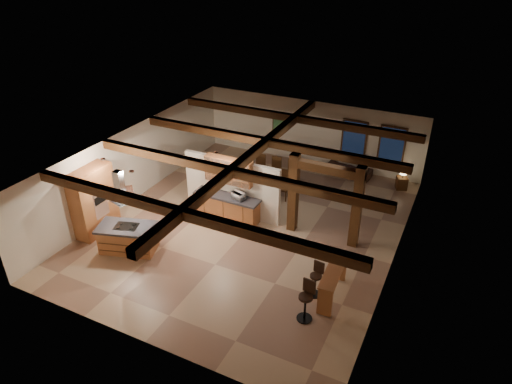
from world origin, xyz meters
TOP-DOWN VIEW (x-y plane):
  - ground at (0.00, 0.00)m, footprint 12.00×12.00m
  - room_walls at (0.00, 0.00)m, footprint 12.00×12.00m
  - ceiling_beams at (0.00, 0.00)m, footprint 10.00×12.00m
  - timber_posts at (2.50, 0.50)m, footprint 2.50×0.30m
  - partition_wall at (-1.00, 0.50)m, footprint 3.80×0.18m
  - pantry_cabinet at (-4.67, -2.60)m, footprint 0.67×1.60m
  - back_counter at (-1.00, 0.11)m, footprint 2.50×0.66m
  - upper_display_cabinet at (-1.00, 0.31)m, footprint 1.80×0.36m
  - range_hood at (-2.95, -3.03)m, footprint 1.10×1.10m
  - back_windows at (2.80, 5.93)m, footprint 2.70×0.07m
  - framed_art at (-1.50, 5.94)m, footprint 0.65×0.05m
  - recessed_cans at (-2.53, -1.93)m, footprint 3.16×2.46m
  - kitchen_island at (-2.95, -3.03)m, footprint 2.09×1.51m
  - dining_table at (-0.48, 2.97)m, footprint 1.84×1.34m
  - sofa at (2.03, 5.49)m, footprint 1.99×0.92m
  - microwave at (-0.51, 0.11)m, footprint 0.55×0.45m
  - bar_counter at (3.74, -2.25)m, footprint 0.54×1.82m
  - side_table at (4.32, 5.22)m, footprint 0.55×0.55m
  - table_lamp at (4.32, 5.22)m, footprint 0.27×0.27m
  - bar_stool_a at (3.37, -3.40)m, footprint 0.43×0.44m
  - bar_stool_b at (3.30, -2.38)m, footprint 0.38×0.39m
  - dining_chairs at (-0.48, 2.97)m, footprint 1.96×1.96m

SIDE VIEW (x-z plane):
  - ground at x=0.00m, z-range 0.00..0.00m
  - side_table at x=4.32m, z-range 0.00..0.52m
  - sofa at x=2.03m, z-range 0.00..0.56m
  - dining_table at x=-0.48m, z-range 0.00..0.58m
  - kitchen_island at x=-2.95m, z-range 0.00..0.93m
  - back_counter at x=-1.00m, z-range 0.01..0.95m
  - bar_stool_b at x=3.30m, z-range 0.01..1.10m
  - dining_chairs at x=-0.48m, z-range 0.01..1.21m
  - bar_stool_a at x=3.37m, z-range 0.01..1.23m
  - bar_counter at x=3.74m, z-range 0.16..1.11m
  - table_lamp at x=4.32m, z-range 0.59..0.91m
  - microwave at x=-0.51m, z-range 0.94..1.20m
  - partition_wall at x=-1.00m, z-range 0.00..2.20m
  - pantry_cabinet at x=-4.67m, z-range 0.00..2.40m
  - back_windows at x=2.80m, z-range 0.65..2.35m
  - framed_art at x=-1.50m, z-range 1.27..2.12m
  - timber_posts at x=2.50m, z-range 0.31..3.21m
  - room_walls at x=0.00m, z-range -4.22..7.78m
  - range_hood at x=-2.95m, z-range 1.08..2.48m
  - upper_display_cabinet at x=-1.00m, z-range 1.37..2.33m
  - ceiling_beams at x=0.00m, z-range 2.62..2.90m
  - recessed_cans at x=-2.53m, z-range 2.85..2.89m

